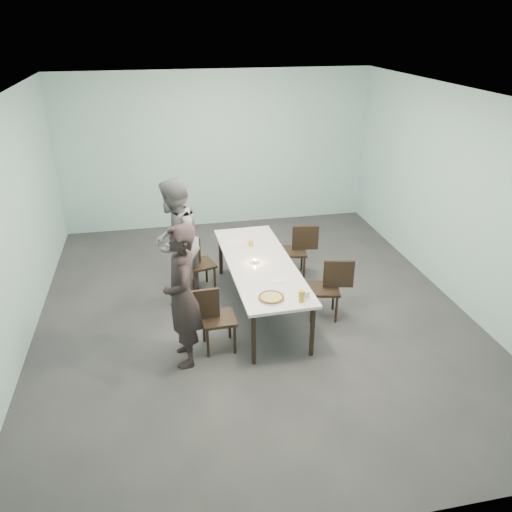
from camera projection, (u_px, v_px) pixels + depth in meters
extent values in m
plane|color=#333335|center=(253.00, 311.00, 7.23)|extent=(7.00, 7.00, 0.00)
cube|color=#ABD7D6|center=(217.00, 151.00, 9.66)|extent=(6.00, 0.02, 3.00)
cube|color=#ABD7D6|center=(350.00, 389.00, 3.49)|extent=(6.00, 0.02, 3.00)
cube|color=#ABD7D6|center=(9.00, 232.00, 6.03)|extent=(0.02, 7.00, 3.00)
cube|color=#ABD7D6|center=(458.00, 199.00, 7.12)|extent=(0.02, 7.00, 3.00)
cube|color=white|center=(252.00, 96.00, 5.92)|extent=(6.00, 7.00, 0.02)
cube|color=white|center=(260.00, 264.00, 6.97)|extent=(0.96, 2.62, 0.04)
cylinder|color=black|center=(254.00, 339.00, 5.99)|extent=(0.06, 0.06, 0.71)
cylinder|color=black|center=(221.00, 254.00, 8.13)|extent=(0.06, 0.06, 0.71)
cylinder|color=black|center=(312.00, 331.00, 6.14)|extent=(0.06, 0.06, 0.71)
cylinder|color=black|center=(265.00, 250.00, 8.28)|extent=(0.06, 0.06, 0.71)
cube|color=black|center=(218.00, 319.00, 6.25)|extent=(0.43, 0.43, 0.04)
cube|color=black|center=(203.00, 304.00, 6.11)|extent=(0.42, 0.06, 0.40)
cylinder|color=black|center=(208.00, 343.00, 6.17)|extent=(0.04, 0.04, 0.41)
cylinder|color=black|center=(204.00, 328.00, 6.46)|extent=(0.04, 0.04, 0.41)
cylinder|color=black|center=(235.00, 339.00, 6.24)|extent=(0.04, 0.04, 0.41)
cylinder|color=black|center=(230.00, 325.00, 6.54)|extent=(0.04, 0.04, 0.41)
cube|color=black|center=(200.00, 264.00, 7.62)|extent=(0.52, 0.52, 0.04)
cube|color=black|center=(187.00, 253.00, 7.44)|extent=(0.42, 0.15, 0.40)
cylinder|color=black|center=(194.00, 284.00, 7.52)|extent=(0.04, 0.04, 0.41)
cylinder|color=black|center=(186.00, 275.00, 7.79)|extent=(0.04, 0.04, 0.41)
cylinder|color=black|center=(215.00, 280.00, 7.66)|extent=(0.04, 0.04, 0.41)
cylinder|color=black|center=(206.00, 270.00, 7.93)|extent=(0.04, 0.04, 0.41)
cube|color=black|center=(324.00, 289.00, 6.93)|extent=(0.50, 0.50, 0.04)
cube|color=black|center=(339.00, 274.00, 6.83)|extent=(0.42, 0.13, 0.40)
cylinder|color=black|center=(333.00, 297.00, 7.18)|extent=(0.04, 0.04, 0.41)
cylinder|color=black|center=(336.00, 309.00, 6.87)|extent=(0.04, 0.04, 0.41)
cylinder|color=black|center=(310.00, 297.00, 7.19)|extent=(0.04, 0.04, 0.41)
cylinder|color=black|center=(312.00, 309.00, 6.88)|extent=(0.04, 0.04, 0.41)
cube|color=black|center=(293.00, 252.00, 8.04)|extent=(0.49, 0.49, 0.04)
cube|color=black|center=(305.00, 238.00, 7.94)|extent=(0.42, 0.11, 0.40)
cylinder|color=black|center=(302.00, 259.00, 8.29)|extent=(0.04, 0.04, 0.41)
cylinder|color=black|center=(304.00, 269.00, 7.99)|extent=(0.04, 0.04, 0.41)
cylinder|color=black|center=(281.00, 260.00, 8.29)|extent=(0.04, 0.04, 0.41)
cylinder|color=black|center=(283.00, 269.00, 7.98)|extent=(0.04, 0.04, 0.41)
imported|color=black|center=(182.00, 296.00, 5.83)|extent=(0.45, 0.67, 1.80)
imported|color=slate|center=(175.00, 242.00, 7.16)|extent=(0.98, 1.10, 1.86)
cylinder|color=white|center=(271.00, 298.00, 6.07)|extent=(0.34, 0.34, 0.01)
cylinder|color=#F1D789|center=(271.00, 297.00, 6.06)|extent=(0.30, 0.30, 0.01)
torus|color=brown|center=(271.00, 297.00, 6.06)|extent=(0.32, 0.32, 0.03)
cylinder|color=white|center=(279.00, 280.00, 6.49)|extent=(0.18, 0.18, 0.01)
cylinder|color=gold|center=(301.00, 296.00, 5.98)|extent=(0.08, 0.08, 0.15)
cylinder|color=silver|center=(306.00, 294.00, 6.08)|extent=(0.08, 0.08, 0.09)
cylinder|color=silver|center=(255.00, 262.00, 6.95)|extent=(0.06, 0.06, 0.03)
cylinder|color=orange|center=(255.00, 260.00, 6.94)|extent=(0.04, 0.04, 0.01)
cylinder|color=gold|center=(251.00, 243.00, 7.47)|extent=(0.07, 0.07, 0.08)
cube|color=silver|center=(235.00, 242.00, 7.59)|extent=(0.31, 0.23, 0.01)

